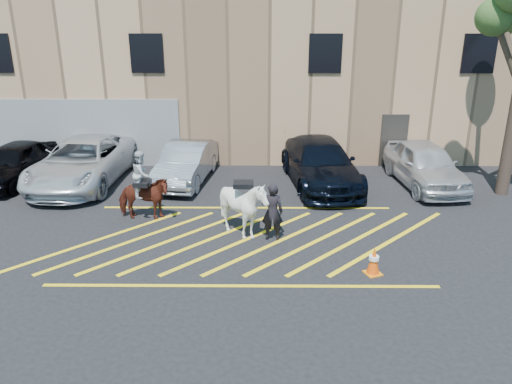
{
  "coord_description": "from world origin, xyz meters",
  "views": [
    {
      "loc": [
        0.44,
        -13.21,
        6.23
      ],
      "look_at": [
        0.34,
        0.2,
        1.3
      ],
      "focal_mm": 35.0,
      "sensor_mm": 36.0,
      "label": 1
    }
  ],
  "objects_px": {
    "handler": "(272,212)",
    "car_blue_suv": "(320,163)",
    "traffic_cone": "(374,261)",
    "car_black_suv": "(14,163)",
    "saddled_white": "(244,207)",
    "car_silver_sedan": "(186,163)",
    "car_white_suv": "(425,164)",
    "car_white_pickup": "(83,162)",
    "mounted_bay": "(143,192)"
  },
  "relations": [
    {
      "from": "mounted_bay",
      "to": "saddled_white",
      "type": "relative_size",
      "value": 1.24
    },
    {
      "from": "car_white_suv",
      "to": "traffic_cone",
      "type": "bearing_deg",
      "value": -121.37
    },
    {
      "from": "car_black_suv",
      "to": "car_white_pickup",
      "type": "bearing_deg",
      "value": 4.56
    },
    {
      "from": "car_white_suv",
      "to": "car_black_suv",
      "type": "bearing_deg",
      "value": 173.72
    },
    {
      "from": "car_white_suv",
      "to": "mounted_bay",
      "type": "height_order",
      "value": "mounted_bay"
    },
    {
      "from": "car_blue_suv",
      "to": "saddled_white",
      "type": "bearing_deg",
      "value": -127.4
    },
    {
      "from": "car_white_suv",
      "to": "saddled_white",
      "type": "xyz_separation_m",
      "value": [
        -6.59,
        -4.55,
        0.09
      ]
    },
    {
      "from": "car_blue_suv",
      "to": "traffic_cone",
      "type": "bearing_deg",
      "value": -92.54
    },
    {
      "from": "car_white_pickup",
      "to": "car_silver_sedan",
      "type": "height_order",
      "value": "car_white_pickup"
    },
    {
      "from": "saddled_white",
      "to": "traffic_cone",
      "type": "xyz_separation_m",
      "value": [
        3.3,
        -2.17,
        -0.54
      ]
    },
    {
      "from": "saddled_white",
      "to": "traffic_cone",
      "type": "relative_size",
      "value": 2.46
    },
    {
      "from": "car_blue_suv",
      "to": "traffic_cone",
      "type": "height_order",
      "value": "car_blue_suv"
    },
    {
      "from": "car_black_suv",
      "to": "traffic_cone",
      "type": "distance_m",
      "value": 14.03
    },
    {
      "from": "car_white_suv",
      "to": "traffic_cone",
      "type": "xyz_separation_m",
      "value": [
        -3.3,
        -6.73,
        -0.45
      ]
    },
    {
      "from": "car_white_pickup",
      "to": "car_white_suv",
      "type": "distance_m",
      "value": 12.79
    },
    {
      "from": "handler",
      "to": "car_blue_suv",
      "type": "bearing_deg",
      "value": -110.49
    },
    {
      "from": "car_white_suv",
      "to": "handler",
      "type": "bearing_deg",
      "value": -145.99
    },
    {
      "from": "car_silver_sedan",
      "to": "handler",
      "type": "bearing_deg",
      "value": -50.64
    },
    {
      "from": "car_black_suv",
      "to": "car_white_pickup",
      "type": "distance_m",
      "value": 2.66
    },
    {
      "from": "car_black_suv",
      "to": "handler",
      "type": "xyz_separation_m",
      "value": [
        9.68,
        -5.0,
        0.08
      ]
    },
    {
      "from": "car_silver_sedan",
      "to": "car_black_suv",
      "type": "bearing_deg",
      "value": -171.29
    },
    {
      "from": "traffic_cone",
      "to": "car_white_suv",
      "type": "bearing_deg",
      "value": 63.9
    },
    {
      "from": "car_silver_sedan",
      "to": "traffic_cone",
      "type": "height_order",
      "value": "car_silver_sedan"
    },
    {
      "from": "car_white_pickup",
      "to": "car_white_suv",
      "type": "xyz_separation_m",
      "value": [
        12.79,
        -0.17,
        -0.03
      ]
    },
    {
      "from": "car_blue_suv",
      "to": "traffic_cone",
      "type": "distance_m",
      "value": 6.91
    },
    {
      "from": "car_black_suv",
      "to": "car_blue_suv",
      "type": "bearing_deg",
      "value": 6.19
    },
    {
      "from": "car_white_suv",
      "to": "handler",
      "type": "relative_size",
      "value": 2.83
    },
    {
      "from": "saddled_white",
      "to": "car_blue_suv",
      "type": "bearing_deg",
      "value": 59.88
    },
    {
      "from": "car_black_suv",
      "to": "handler",
      "type": "relative_size",
      "value": 2.64
    },
    {
      "from": "car_white_pickup",
      "to": "car_blue_suv",
      "type": "xyz_separation_m",
      "value": [
        8.93,
        -0.02,
        -0.02
      ]
    },
    {
      "from": "saddled_white",
      "to": "car_silver_sedan",
      "type": "bearing_deg",
      "value": 115.31
    },
    {
      "from": "car_blue_suv",
      "to": "traffic_cone",
      "type": "xyz_separation_m",
      "value": [
        0.57,
        -6.87,
        -0.45
      ]
    },
    {
      "from": "handler",
      "to": "mounted_bay",
      "type": "xyz_separation_m",
      "value": [
        -3.97,
        1.4,
        0.06
      ]
    },
    {
      "from": "car_blue_suv",
      "to": "handler",
      "type": "height_order",
      "value": "handler"
    },
    {
      "from": "car_blue_suv",
      "to": "mounted_bay",
      "type": "relative_size",
      "value": 2.53
    },
    {
      "from": "car_black_suv",
      "to": "car_silver_sedan",
      "type": "height_order",
      "value": "car_black_suv"
    },
    {
      "from": "car_black_suv",
      "to": "saddled_white",
      "type": "bearing_deg",
      "value": -21.76
    },
    {
      "from": "handler",
      "to": "saddled_white",
      "type": "height_order",
      "value": "saddled_white"
    },
    {
      "from": "car_white_pickup",
      "to": "saddled_white",
      "type": "xyz_separation_m",
      "value": [
        6.2,
        -4.72,
        0.07
      ]
    },
    {
      "from": "traffic_cone",
      "to": "mounted_bay",
      "type": "bearing_deg",
      "value": 152.18
    },
    {
      "from": "handler",
      "to": "mounted_bay",
      "type": "relative_size",
      "value": 0.76
    },
    {
      "from": "handler",
      "to": "traffic_cone",
      "type": "distance_m",
      "value": 3.22
    },
    {
      "from": "car_silver_sedan",
      "to": "traffic_cone",
      "type": "relative_size",
      "value": 6.1
    },
    {
      "from": "handler",
      "to": "saddled_white",
      "type": "relative_size",
      "value": 0.94
    },
    {
      "from": "car_white_pickup",
      "to": "traffic_cone",
      "type": "bearing_deg",
      "value": -32.65
    },
    {
      "from": "car_silver_sedan",
      "to": "car_white_suv",
      "type": "bearing_deg",
      "value": 5.18
    },
    {
      "from": "car_silver_sedan",
      "to": "car_white_suv",
      "type": "relative_size",
      "value": 0.94
    },
    {
      "from": "car_black_suv",
      "to": "mounted_bay",
      "type": "relative_size",
      "value": 1.99
    },
    {
      "from": "car_silver_sedan",
      "to": "handler",
      "type": "height_order",
      "value": "handler"
    },
    {
      "from": "car_silver_sedan",
      "to": "car_white_suv",
      "type": "height_order",
      "value": "car_white_suv"
    }
  ]
}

